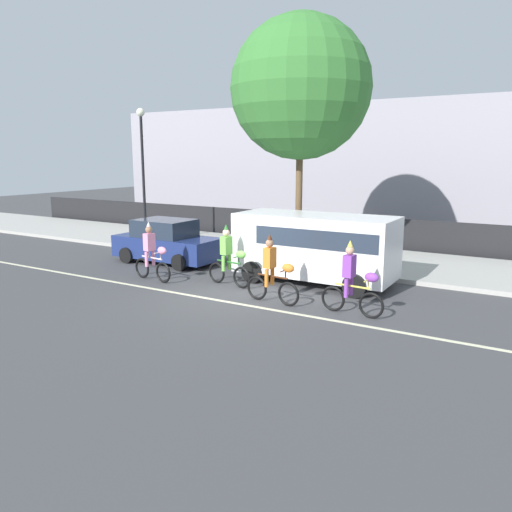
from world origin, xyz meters
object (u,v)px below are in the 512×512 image
parade_cyclist_pink (152,255)px  parade_cyclist_orange (273,273)px  parade_cyclist_lime (229,259)px  parked_car_navy (167,242)px  parked_van_white (317,244)px  street_lamp_post (142,156)px  parade_cyclist_purple (353,283)px

parade_cyclist_pink → parade_cyclist_orange: size_ratio=1.00×
parade_cyclist_lime → parked_car_navy: parade_cyclist_lime is taller
parked_van_white → parade_cyclist_pink: bearing=-153.0°
parade_cyclist_orange → parked_van_white: (0.14, 2.63, 0.44)m
parade_cyclist_pink → parked_car_navy: size_ratio=0.47×
street_lamp_post → parade_cyclist_lime: bearing=-29.4°
parade_cyclist_purple → street_lamp_post: street_lamp_post is taller
parade_cyclist_pink → street_lamp_post: 7.45m
parked_van_white → street_lamp_post: size_ratio=0.85×
parade_cyclist_purple → parked_van_white: size_ratio=0.38×
parked_van_white → street_lamp_post: (-9.45, 2.41, 2.71)m
parade_cyclist_pink → parade_cyclist_purple: (6.82, -0.12, 0.00)m
parade_cyclist_orange → parade_cyclist_purple: size_ratio=1.00×
parade_cyclist_pink → parked_car_navy: (-1.44, 2.39, -0.06)m
parade_cyclist_orange → street_lamp_post: size_ratio=0.33×
parade_cyclist_pink → parade_cyclist_purple: 6.82m
parked_car_navy → street_lamp_post: (-3.30, 2.41, 3.21)m
parade_cyclist_lime → parked_van_white: parked_van_white is taller
street_lamp_post → parade_cyclist_purple: bearing=-23.1°
parade_cyclist_lime → street_lamp_post: street_lamp_post is taller
parade_cyclist_purple → street_lamp_post: (-11.56, 4.93, 3.15)m
parade_cyclist_pink → parade_cyclist_lime: (2.50, 0.72, 0.00)m
parade_cyclist_purple → street_lamp_post: bearing=156.9°
parade_cyclist_purple → street_lamp_post: size_ratio=0.33×
parade_cyclist_pink → parade_cyclist_orange: (4.58, -0.24, 0.00)m
street_lamp_post → parked_car_navy: bearing=-36.2°
parade_cyclist_pink → parade_cyclist_purple: bearing=-1.0°
parade_cyclist_lime → parade_cyclist_purple: (4.32, -0.85, 0.00)m
parked_car_navy → parade_cyclist_purple: bearing=-16.9°
parade_cyclist_purple → parked_van_white: bearing=129.9°
parade_cyclist_pink → parked_van_white: parked_van_white is taller
parked_van_white → parade_cyclist_orange: bearing=-93.0°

